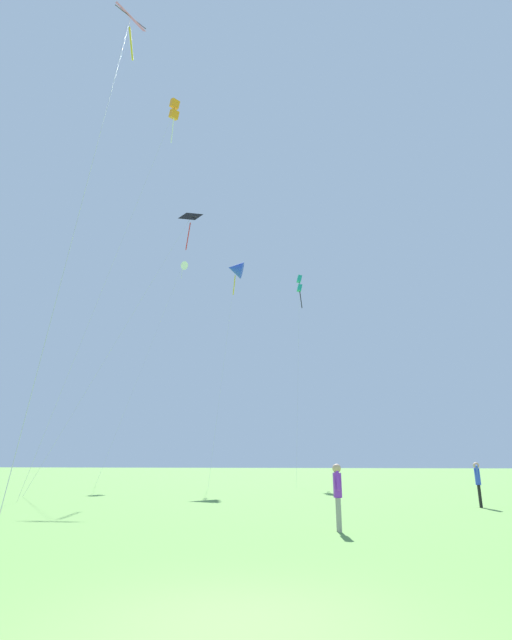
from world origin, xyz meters
TOP-DOWN VIEW (x-y plane):
  - ground_plane at (0.00, 0.00)m, footprint 400.00×400.00m
  - kite_white_distant at (-19.11, 42.34)m, footprint 3.10×11.01m
  - kite_pink_low at (-7.76, 9.12)m, footprint 4.46×9.40m
  - kite_blue_delta at (-10.85, 36.09)m, footprint 2.06×8.05m
  - kite_black_large at (-13.23, 29.36)m, footprint 4.94×12.53m
  - kite_orange_box at (-12.51, 23.95)m, footprint 2.55×9.97m
  - kite_teal_box at (-5.79, 43.77)m, footprint 1.49×12.08m
  - person_in_blue_jacket at (5.40, 16.61)m, footprint 0.24×0.57m
  - person_far_back at (0.48, 7.98)m, footprint 0.24×0.54m

SIDE VIEW (x-z plane):
  - ground_plane at x=0.00m, z-range 0.00..0.00m
  - person_far_back at x=0.48m, z-range 0.17..1.86m
  - person_in_blue_jacket at x=5.40m, z-range 0.18..1.92m
  - kite_blue_delta at x=-10.85m, z-range 9.41..30.18m
  - kite_pink_low at x=-7.76m, z-range 9.07..30.75m
  - kite_teal_box at x=-5.79m, z-range 9.73..31.35m
  - kite_black_large at x=-13.23m, z-range 9.62..32.80m
  - kite_white_distant at x=-19.11m, z-range 11.46..35.72m
  - kite_orange_box at x=-12.51m, z-range 13.73..43.46m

